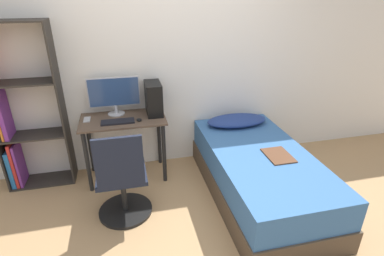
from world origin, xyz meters
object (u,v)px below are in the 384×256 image
bookshelf (16,116)px  monitor (114,94)px  bed (259,174)px  keyboard (118,122)px  office_chair (123,185)px  pc_tower (154,98)px

bookshelf → monitor: size_ratio=3.15×
bookshelf → bed: size_ratio=0.93×
monitor → keyboard: 0.34m
bookshelf → monitor: 1.02m
office_chair → pc_tower: bearing=62.2°
keyboard → pc_tower: 0.47m
bookshelf → monitor: (1.01, 0.04, 0.14)m
office_chair → keyboard: bearing=89.7°
office_chair → monitor: (-0.01, 0.85, 0.61)m
monitor → bed: bearing=-31.1°
monitor → keyboard: (0.01, -0.25, -0.23)m
office_chair → bed: office_chair is taller
keyboard → office_chair: bearing=-90.3°
office_chair → keyboard: office_chair is taller
bed → pc_tower: 1.40m
bookshelf → keyboard: 1.04m
bed → pc_tower: size_ratio=5.33×
office_chair → monitor: monitor is taller
monitor → pc_tower: size_ratio=1.58×
monitor → keyboard: monitor is taller
bookshelf → office_chair: (1.01, -0.81, -0.47)m
bed → bookshelf: bearing=161.6°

